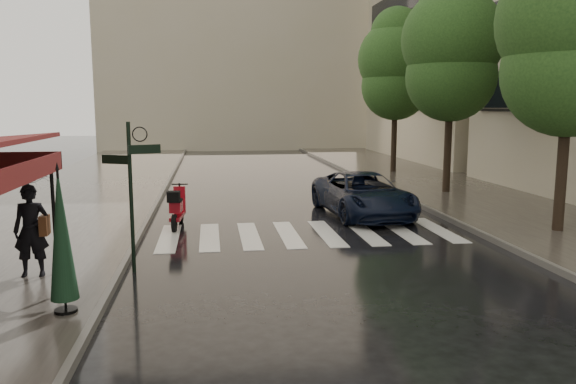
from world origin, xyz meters
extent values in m
plane|color=black|center=(0.00, 0.00, 0.00)|extent=(120.00, 120.00, 0.00)
cube|color=#38332D|center=(-4.50, 12.00, 0.06)|extent=(6.00, 60.00, 0.12)
cube|color=#38332D|center=(10.25, 12.00, 0.06)|extent=(5.50, 60.00, 0.12)
cube|color=#595651|center=(-1.45, 12.00, 0.07)|extent=(0.12, 60.00, 0.16)
cube|color=#595651|center=(7.45, 12.00, 0.07)|extent=(0.12, 60.00, 0.16)
cube|color=silver|center=(-0.70, 6.00, 0.01)|extent=(0.50, 3.20, 0.01)
cube|color=silver|center=(0.35, 6.00, 0.01)|extent=(0.50, 3.20, 0.01)
cube|color=silver|center=(1.40, 6.00, 0.01)|extent=(0.50, 3.20, 0.01)
cube|color=silver|center=(2.45, 6.00, 0.01)|extent=(0.50, 3.20, 0.01)
cube|color=silver|center=(3.50, 6.00, 0.01)|extent=(0.50, 3.20, 0.01)
cube|color=silver|center=(4.55, 6.00, 0.01)|extent=(0.50, 3.20, 0.01)
cube|color=silver|center=(5.60, 6.00, 0.01)|extent=(0.50, 3.20, 0.01)
cube|color=silver|center=(6.65, 6.00, 0.01)|extent=(0.50, 3.20, 0.01)
cylinder|color=black|center=(-2.65, 2.75, 1.29)|extent=(0.07, 0.07, 2.35)
cylinder|color=black|center=(-1.20, 3.00, 1.55)|extent=(0.08, 0.08, 3.10)
cube|color=black|center=(-0.90, 3.00, 2.55)|extent=(0.62, 0.26, 0.18)
cube|color=black|center=(-1.48, 3.00, 2.35)|extent=(0.56, 0.29, 0.18)
cube|color=tan|center=(16.50, 26.00, 9.25)|extent=(8.00, 16.00, 18.50)
cube|color=tan|center=(3.00, 38.00, 10.00)|extent=(22.00, 6.00, 20.00)
cylinder|color=black|center=(9.60, 5.00, 2.25)|extent=(0.28, 0.28, 4.26)
sphere|color=#1B3D16|center=(9.60, 5.00, 4.30)|extent=(3.40, 3.40, 3.40)
sphere|color=#1B3D16|center=(9.60, 5.00, 5.59)|extent=(3.80, 3.80, 3.80)
cylinder|color=black|center=(9.50, 12.00, 2.36)|extent=(0.28, 0.28, 4.48)
sphere|color=#1B3D16|center=(9.50, 12.00, 4.52)|extent=(3.40, 3.40, 3.40)
sphere|color=#1B3D16|center=(9.50, 12.00, 5.88)|extent=(3.80, 3.80, 3.80)
sphere|color=#1B3D16|center=(9.50, 12.00, 7.16)|extent=(2.60, 2.60, 2.60)
cylinder|color=black|center=(9.70, 19.00, 2.30)|extent=(0.28, 0.28, 4.37)
sphere|color=#1B3D16|center=(9.70, 19.00, 4.41)|extent=(3.40, 3.40, 3.40)
sphere|color=#1B3D16|center=(9.70, 19.00, 5.74)|extent=(3.80, 3.80, 3.80)
sphere|color=#1B3D16|center=(9.70, 19.00, 6.98)|extent=(2.60, 2.60, 2.60)
imported|color=black|center=(-3.06, 2.64, 1.02)|extent=(0.67, 0.45, 1.80)
imported|color=black|center=(-3.06, 2.64, 2.16)|extent=(1.10, 1.12, 0.98)
cube|color=#482613|center=(-2.81, 2.64, 1.12)|extent=(0.16, 0.34, 0.38)
cylinder|color=black|center=(-0.60, 6.72, 0.25)|extent=(0.15, 0.50, 0.49)
cylinder|color=black|center=(-0.48, 8.00, 0.25)|extent=(0.15, 0.50, 0.49)
cube|color=maroon|center=(-0.54, 7.38, 0.33)|extent=(0.41, 1.36, 0.10)
cube|color=maroon|center=(-0.56, 7.13, 0.64)|extent=(0.36, 0.59, 0.29)
cube|color=maroon|center=(-0.50, 7.84, 0.72)|extent=(0.34, 0.15, 0.77)
cylinder|color=black|center=(-0.49, 7.95, 1.15)|extent=(0.47, 0.08, 0.04)
cube|color=black|center=(-0.60, 6.75, 0.98)|extent=(0.36, 0.34, 0.29)
imported|color=black|center=(5.14, 8.34, 0.67)|extent=(2.63, 5.02, 1.35)
cylinder|color=black|center=(-1.95, 0.50, 0.14)|extent=(0.36, 0.36, 0.05)
cylinder|color=black|center=(-1.95, 0.50, 1.30)|extent=(0.04, 0.04, 2.26)
cone|color=black|center=(-1.95, 0.50, 1.41)|extent=(0.44, 0.44, 2.15)
camera|label=1|loc=(0.40, -8.57, 3.40)|focal=35.00mm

